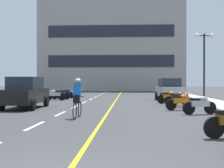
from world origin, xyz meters
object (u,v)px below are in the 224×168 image
Objects in this scene: motorcycle_7 at (169,97)px; street_lamp_mid at (204,51)px; motorcycle_5 at (182,99)px; motorcycle_9 at (60,94)px; motorcycle_3 at (200,104)px; parked_car_mid at (169,89)px; motorcycle_8 at (55,95)px; motorcycle_4 at (181,101)px; motorcycle_6 at (177,98)px; motorcycle_10 at (65,93)px; parked_car_near at (25,93)px; cyclist_rider at (77,97)px.

street_lamp_mid is at bearing 29.65° from motorcycle_7.
motorcycle_5 and motorcycle_9 have the same top height.
parked_car_mid is at bearing 89.92° from motorcycle_3.
motorcycle_8 is 1.00× the size of motorcycle_9.
motorcycle_4 is 0.97× the size of motorcycle_6.
parked_car_mid is 2.51× the size of motorcycle_8.
motorcycle_8 is (-9.38, -0.84, -0.44)m from parked_car_mid.
motorcycle_8 is at bearing -92.81° from motorcycle_9.
motorcycle_3 and motorcycle_10 have the same top height.
motorcycle_8 and motorcycle_9 have the same top height.
motorcycle_10 is (0.05, 1.60, 0.00)m from motorcycle_9.
parked_car_near is at bearing -152.80° from street_lamp_mid.
cyclist_rider reaches higher than motorcycle_6.
parked_car_near is at bearing -139.15° from parked_car_mid.
motorcycle_3 is 1.01× the size of motorcycle_5.
parked_car_near is 7.26m from motorcycle_8.
motorcycle_6 is at bearing 83.95° from motorcycle_4.
motorcycle_4 and motorcycle_7 have the same top height.
cyclist_rider is (3.73, -13.33, 0.41)m from motorcycle_9.
motorcycle_10 is (-9.07, 9.26, 0.00)m from motorcycle_5.
motorcycle_3 is 0.98× the size of motorcycle_8.
motorcycle_4 is at bearing -41.77° from motorcycle_8.
motorcycle_9 and motorcycle_10 have the same top height.
motorcycle_6 is 8.89m from cyclist_rider.
motorcycle_8 is (-9.17, 4.63, 0.00)m from motorcycle_6.
street_lamp_mid is 12.45m from motorcycle_9.
motorcycle_3 is 16.14m from motorcycle_10.
parked_car_mid reaches higher than motorcycle_5.
parked_car_mid is 2.52× the size of motorcycle_9.
motorcycle_6 is at bearing -26.78° from motorcycle_8.
street_lamp_mid is 3.09× the size of motorcycle_5.
motorcycle_5 is 0.98× the size of motorcycle_7.
motorcycle_6 is 0.96× the size of cyclist_rider.
motorcycle_4 and motorcycle_8 have the same top height.
motorcycle_4 is at bearing -96.05° from motorcycle_6.
motorcycle_6 and motorcycle_7 have the same top height.
motorcycle_5 is at bearing -88.53° from motorcycle_6.
motorcycle_7 and motorcycle_10 have the same top height.
motorcycle_9 is 13.85m from cyclist_rider.
motorcycle_8 is (-8.86, 2.86, 0.00)m from motorcycle_7.
parked_car_near reaches higher than motorcycle_5.
street_lamp_mid is 4.29m from parked_car_mid.
parked_car_near is 9.75m from motorcycle_3.
cyclist_rider reaches higher than motorcycle_7.
street_lamp_mid reaches higher than motorcycle_5.
cyclist_rider is at bearing -163.12° from motorcycle_3.
street_lamp_mid is 5.42m from motorcycle_6.
motorcycle_9 is at bearing 166.20° from street_lamp_mid.
street_lamp_mid is 2.99× the size of motorcycle_8.
motorcycle_6 is 11.03m from motorcycle_9.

